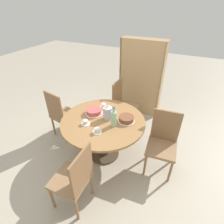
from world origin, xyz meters
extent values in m
plane|color=#B2A893|center=(0.00, 0.00, 0.00)|extent=(14.00, 14.00, 0.00)
cylinder|color=#473828|center=(0.00, 0.00, 0.01)|extent=(0.51, 0.51, 0.03)
cylinder|color=#473828|center=(0.00, 0.00, 0.36)|extent=(0.17, 0.17, 0.65)
cylinder|color=#9E7042|center=(0.00, 0.00, 0.70)|extent=(1.28, 1.28, 0.04)
cylinder|color=olive|center=(-0.16, -0.74, 0.21)|extent=(0.03, 0.03, 0.41)
cylinder|color=olive|center=(-0.15, -1.10, 0.21)|extent=(0.03, 0.03, 0.41)
cylinder|color=olive|center=(0.20, -0.73, 0.21)|extent=(0.03, 0.03, 0.41)
cylinder|color=olive|center=(0.21, -1.09, 0.21)|extent=(0.03, 0.03, 0.41)
cube|color=#93704C|center=(0.02, -0.91, 0.43)|extent=(0.43, 0.43, 0.04)
cube|color=olive|center=(0.22, -0.91, 0.71)|extent=(0.04, 0.40, 0.51)
cylinder|color=olive|center=(0.75, -0.11, 0.21)|extent=(0.03, 0.03, 0.41)
cylinder|color=olive|center=(1.10, -0.08, 0.21)|extent=(0.03, 0.03, 0.41)
cylinder|color=olive|center=(0.71, 0.25, 0.21)|extent=(0.03, 0.03, 0.41)
cylinder|color=olive|center=(1.07, 0.28, 0.21)|extent=(0.03, 0.03, 0.41)
cube|color=#93704C|center=(0.91, 0.08, 0.43)|extent=(0.46, 0.46, 0.04)
cube|color=olive|center=(0.89, 0.28, 0.71)|extent=(0.40, 0.06, 0.51)
cylinder|color=olive|center=(0.21, 0.73, 0.21)|extent=(0.03, 0.03, 0.41)
cylinder|color=olive|center=(0.22, 1.09, 0.21)|extent=(0.03, 0.03, 0.41)
cylinder|color=olive|center=(-0.15, 0.74, 0.21)|extent=(0.03, 0.03, 0.41)
cylinder|color=olive|center=(-0.14, 1.10, 0.21)|extent=(0.03, 0.03, 0.41)
cube|color=#93704C|center=(0.03, 0.91, 0.43)|extent=(0.43, 0.43, 0.04)
cube|color=olive|center=(-0.17, 0.92, 0.71)|extent=(0.04, 0.40, 0.51)
cylinder|color=olive|center=(-0.68, 0.32, 0.21)|extent=(0.03, 0.03, 0.41)
cylinder|color=olive|center=(-1.04, 0.39, 0.21)|extent=(0.03, 0.03, 0.41)
cylinder|color=olive|center=(-0.75, -0.03, 0.21)|extent=(0.03, 0.03, 0.41)
cylinder|color=olive|center=(-1.11, 0.04, 0.21)|extent=(0.03, 0.03, 0.41)
cube|color=#93704C|center=(-0.90, 0.18, 0.43)|extent=(0.49, 0.49, 0.04)
cube|color=olive|center=(-0.93, -0.01, 0.71)|extent=(0.40, 0.10, 0.51)
cube|color=tan|center=(0.53, 1.62, 0.81)|extent=(0.04, 0.28, 1.61)
cube|color=tan|center=(-0.34, 1.62, 0.81)|extent=(0.04, 0.28, 1.61)
cube|color=tan|center=(0.09, 1.48, 0.81)|extent=(0.91, 0.02, 1.61)
cube|color=tan|center=(0.09, 1.62, 0.02)|extent=(0.84, 0.27, 0.04)
cube|color=tan|center=(0.09, 1.62, 0.32)|extent=(0.84, 0.27, 0.04)
cube|color=tan|center=(0.09, 1.62, 0.64)|extent=(0.84, 0.27, 0.04)
cube|color=tan|center=(0.09, 1.62, 0.97)|extent=(0.84, 0.27, 0.04)
cube|color=tan|center=(0.09, 1.62, 1.29)|extent=(0.84, 0.27, 0.04)
cube|color=tan|center=(0.09, 1.62, 1.59)|extent=(0.84, 0.27, 0.04)
cube|color=orange|center=(0.34, 1.60, 0.15)|extent=(0.33, 0.21, 0.23)
cube|color=#B72D28|center=(-0.16, 1.60, 0.15)|extent=(0.33, 0.21, 0.23)
cube|color=#B72D28|center=(0.36, 1.60, 0.46)|extent=(0.31, 0.21, 0.25)
cube|color=#703384|center=(-0.17, 1.60, 0.46)|extent=(0.31, 0.21, 0.24)
cube|color=#703384|center=(0.33, 1.60, 0.76)|extent=(0.36, 0.21, 0.19)
cube|color=beige|center=(-0.14, 1.60, 0.79)|extent=(0.36, 0.21, 0.26)
cube|color=#234793|center=(0.34, 1.60, 1.10)|extent=(0.35, 0.21, 0.23)
cube|color=#B72D28|center=(-0.15, 1.60, 1.10)|extent=(0.35, 0.21, 0.24)
cube|color=beige|center=(0.35, 1.60, 1.43)|extent=(0.31, 0.21, 0.25)
cube|color=#28703D|center=(-0.17, 1.60, 1.40)|extent=(0.31, 0.21, 0.19)
cylinder|color=silver|center=(0.05, 0.07, 0.82)|extent=(0.13, 0.13, 0.20)
cone|color=silver|center=(0.05, 0.07, 0.93)|extent=(0.12, 0.12, 0.02)
sphere|color=silver|center=(0.05, 0.07, 0.95)|extent=(0.02, 0.02, 0.02)
cylinder|color=#99C6A3|center=(0.20, -0.05, 0.84)|extent=(0.08, 0.08, 0.24)
cylinder|color=#99C6A3|center=(0.20, -0.05, 0.99)|extent=(0.04, 0.04, 0.07)
cylinder|color=#2D5184|center=(0.20, -0.05, 1.03)|extent=(0.04, 0.04, 0.01)
cylinder|color=white|center=(-0.21, 0.09, 0.72)|extent=(0.27, 0.27, 0.01)
cylinder|color=#C65651|center=(-0.21, 0.09, 0.77)|extent=(0.24, 0.24, 0.07)
cylinder|color=white|center=(0.33, 0.12, 0.72)|extent=(0.25, 0.25, 0.01)
cylinder|color=brown|center=(0.33, 0.12, 0.77)|extent=(0.22, 0.22, 0.07)
cylinder|color=silver|center=(-0.16, 0.33, 0.72)|extent=(0.13, 0.13, 0.01)
cylinder|color=silver|center=(-0.16, 0.33, 0.76)|extent=(0.07, 0.07, 0.06)
cylinder|color=silver|center=(0.06, -0.29, 0.72)|extent=(0.13, 0.13, 0.01)
cylinder|color=silver|center=(0.06, -0.29, 0.76)|extent=(0.07, 0.07, 0.06)
cylinder|color=silver|center=(-0.19, -0.19, 0.72)|extent=(0.13, 0.13, 0.01)
cylinder|color=silver|center=(-0.19, -0.19, 0.76)|extent=(0.07, 0.07, 0.06)
camera|label=1|loc=(1.03, -1.88, 2.29)|focal=28.00mm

